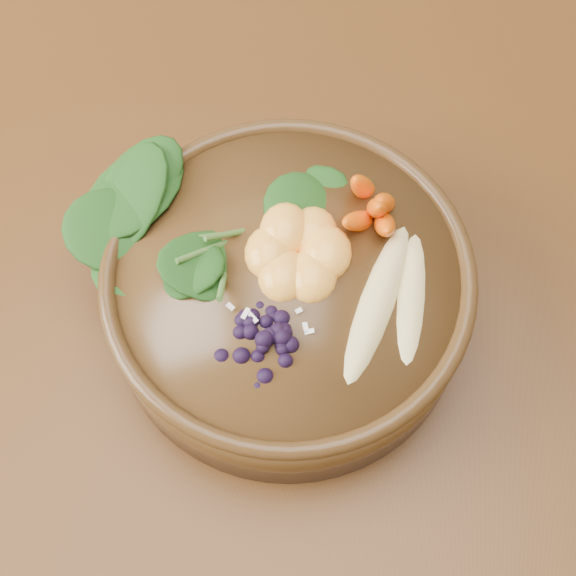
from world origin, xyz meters
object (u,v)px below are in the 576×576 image
(carrot_cluster, at_px, (387,181))
(blueberry_pile, at_px, (265,331))
(kale_heap, at_px, (259,178))
(banana_halves, at_px, (397,292))
(mandarin_cluster, at_px, (298,243))
(stoneware_bowl, at_px, (288,294))
(dining_table, at_px, (259,258))

(carrot_cluster, xyz_separation_m, blueberry_pile, (-0.07, -0.11, -0.02))
(kale_heap, xyz_separation_m, blueberry_pile, (0.02, -0.11, -0.00))
(blueberry_pile, bearing_deg, banana_halves, 25.86)
(carrot_cluster, distance_m, blueberry_pile, 0.13)
(blueberry_pile, bearing_deg, mandarin_cluster, 78.11)
(kale_heap, bearing_deg, stoneware_bowl, -65.76)
(dining_table, xyz_separation_m, kale_heap, (0.01, -0.03, 0.18))
(stoneware_bowl, relative_size, kale_heap, 1.53)
(carrot_cluster, bearing_deg, kale_heap, -169.49)
(carrot_cluster, bearing_deg, mandarin_cluster, -129.81)
(banana_halves, xyz_separation_m, blueberry_pile, (-0.08, -0.04, 0.01))
(carrot_cluster, relative_size, mandarin_cluster, 0.87)
(carrot_cluster, bearing_deg, stoneware_bowl, -123.69)
(stoneware_bowl, height_order, banana_halves, banana_halves)
(banana_halves, bearing_deg, stoneware_bowl, -177.26)
(kale_heap, bearing_deg, banana_halves, -36.18)
(blueberry_pile, bearing_deg, kale_heap, 99.17)
(stoneware_bowl, bearing_deg, blueberry_pile, -99.77)
(dining_table, distance_m, banana_halves, 0.23)
(carrot_cluster, height_order, mandarin_cluster, carrot_cluster)
(mandarin_cluster, bearing_deg, banana_halves, -22.38)
(stoneware_bowl, distance_m, carrot_cluster, 0.11)
(kale_heap, xyz_separation_m, mandarin_cluster, (0.03, -0.05, -0.01))
(carrot_cluster, height_order, blueberry_pile, carrot_cluster)
(dining_table, height_order, blueberry_pile, blueberry_pile)
(stoneware_bowl, bearing_deg, carrot_cluster, 43.68)
(dining_table, distance_m, blueberry_pile, 0.24)
(dining_table, height_order, banana_halves, banana_halves)
(kale_heap, relative_size, mandarin_cluster, 2.07)
(dining_table, relative_size, mandarin_cluster, 19.35)
(stoneware_bowl, relative_size, mandarin_cluster, 3.15)
(mandarin_cluster, bearing_deg, carrot_cluster, 37.57)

